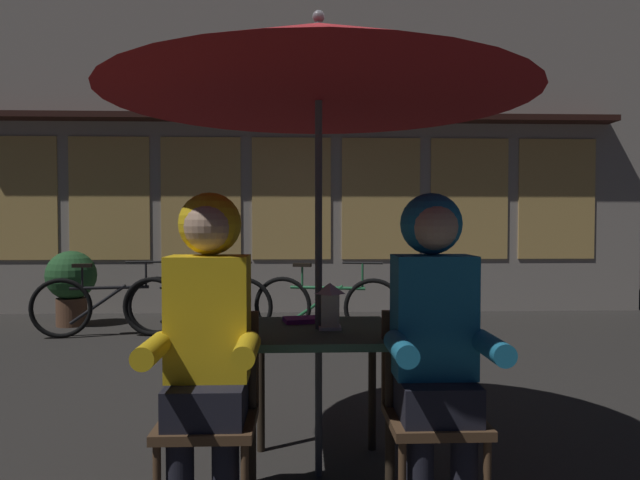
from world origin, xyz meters
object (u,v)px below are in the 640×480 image
cafe_table (319,349)px  bicycle_second (197,305)px  chair_right (431,401)px  bicycle_nearest (110,305)px  potted_plant (71,281)px  person_right_hooded (435,322)px  lantern (330,305)px  chair_left (210,403)px  person_left_hooded (208,324)px  book (303,320)px  bicycle_third (327,306)px  patio_umbrella (319,62)px

cafe_table → bicycle_second: (-1.23, 3.48, -0.29)m
cafe_table → chair_right: bearing=-37.5°
bicycle_nearest → potted_plant: 0.99m
person_right_hooded → cafe_table: bearing=138.4°
lantern → person_right_hooded: bearing=-44.4°
bicycle_second → chair_left: bearing=-78.9°
lantern → person_left_hooded: (-0.54, -0.42, -0.01)m
bicycle_second → book: bearing=-70.6°
lantern → chair_right: size_ratio=0.27×
bicycle_second → potted_plant: 1.82m
lantern → person_left_hooded: size_ratio=0.17×
chair_left → chair_right: (0.96, 0.00, 0.00)m
lantern → bicycle_second: bearing=110.2°
lantern → chair_right: lantern is taller
chair_left → bicycle_third: chair_left is taller
person_left_hooded → lantern: bearing=37.8°
patio_umbrella → bicycle_third: bearing=86.5°
bicycle_second → chair_right: bearing=-66.0°
patio_umbrella → bicycle_nearest: 4.48m
chair_right → potted_plant: size_ratio=0.95×
bicycle_nearest → book: size_ratio=8.34×
book → person_left_hooded: bearing=-134.3°
cafe_table → chair_left: 0.62m
bicycle_second → bicycle_third: 1.44m
bicycle_nearest → chair_right: bearing=-55.3°
cafe_table → potted_plant: bearing=124.6°
cafe_table → person_left_hooded: bearing=-138.4°
cafe_table → patio_umbrella: size_ratio=0.32×
person_right_hooded → bicycle_second: 4.29m
chair_right → book: bearing=134.8°
bicycle_third → chair_left: bearing=-100.4°
lantern → bicycle_second: 3.75m
chair_left → bicycle_third: (0.69, 3.77, -0.14)m
bicycle_third → book: bicycle_third is taller
chair_right → chair_left: bearing=180.0°
patio_umbrella → lantern: (0.06, -0.01, -1.20)m
person_left_hooded → bicycle_nearest: size_ratio=0.84×
chair_left → bicycle_nearest: chair_left is taller
patio_umbrella → bicycle_nearest: bearing=122.2°
cafe_table → potted_plant: potted_plant is taller
chair_left → person_right_hooded: person_right_hooded is taller
bicycle_nearest → book: 3.96m
bicycle_third → potted_plant: size_ratio=1.80×
chair_right → cafe_table: bearing=142.5°
patio_umbrella → lantern: size_ratio=10.00×
chair_right → bicycle_nearest: chair_right is taller
lantern → chair_left: size_ratio=0.27×
chair_right → person_right_hooded: (0.00, -0.06, 0.36)m
cafe_table → chair_left: bearing=-142.5°
person_right_hooded → bicycle_third: size_ratio=0.85×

